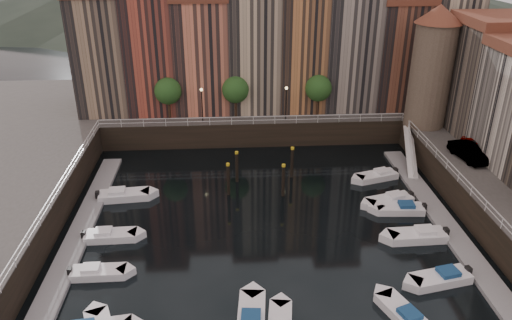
{
  "coord_description": "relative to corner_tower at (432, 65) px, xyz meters",
  "views": [
    {
      "loc": [
        -3.15,
        -39.12,
        24.58
      ],
      "look_at": [
        -0.43,
        4.0,
        4.01
      ],
      "focal_mm": 35.0,
      "sensor_mm": 36.0,
      "label": 1
    }
  ],
  "objects": [
    {
      "name": "boat_right_2",
      "position": [
        -7.05,
        -14.33,
        -9.83
      ],
      "size": [
        4.7,
        1.97,
        1.07
      ],
      "rotation": [
        0.0,
        0.0,
        3.08
      ],
      "color": "white",
      "rests_on": "ground"
    },
    {
      "name": "far_terrace",
      "position": [
        -16.69,
        9.0,
        0.76
      ],
      "size": [
        48.7,
        10.3,
        17.5
      ],
      "color": "#8F755B",
      "rests_on": "quay_far"
    },
    {
      "name": "boat_near_1",
      "position": [
        -21.84,
        -27.78,
        -9.8
      ],
      "size": [
        2.3,
        5.17,
        1.17
      ],
      "rotation": [
        0.0,
        0.0,
        1.47
      ],
      "color": "white",
      "rests_on": "ground"
    },
    {
      "name": "car_b",
      "position": [
        0.89,
        -9.71,
        -6.4
      ],
      "size": [
        2.52,
        5.04,
        1.59
      ],
      "primitive_type": "imported",
      "rotation": [
        0.0,
        0.0,
        0.18
      ],
      "color": "gray",
      "rests_on": "quay_right"
    },
    {
      "name": "corner_tower",
      "position": [
        0.0,
        0.0,
        0.0
      ],
      "size": [
        5.2,
        5.2,
        13.8
      ],
      "color": "#6B5B4C",
      "rests_on": "quay_right"
    },
    {
      "name": "quay_far",
      "position": [
        -20.0,
        11.5,
        -8.69
      ],
      "size": [
        80.0,
        20.0,
        3.0
      ],
      "primitive_type": "cube",
      "color": "black",
      "rests_on": "ground"
    },
    {
      "name": "boat_right_1",
      "position": [
        -7.01,
        -18.83,
        -9.8
      ],
      "size": [
        5.17,
        2.0,
        1.18
      ],
      "rotation": [
        0.0,
        0.0,
        3.17
      ],
      "color": "white",
      "rests_on": "ground"
    },
    {
      "name": "boat_right_3",
      "position": [
        -7.57,
        -12.75,
        -9.82
      ],
      "size": [
        4.94,
        2.89,
        1.11
      ],
      "rotation": [
        0.0,
        0.0,
        3.41
      ],
      "color": "white",
      "rests_on": "ground"
    },
    {
      "name": "car_a",
      "position": [
        1.89,
        -8.86,
        -6.39
      ],
      "size": [
        2.71,
        4.98,
        1.61
      ],
      "primitive_type": "imported",
      "rotation": [
        0.0,
        0.0,
        -0.18
      ],
      "color": "gray",
      "rests_on": "quay_right"
    },
    {
      "name": "boat_right_0",
      "position": [
        -7.28,
        -24.46,
        -9.82
      ],
      "size": [
        5.01,
        2.66,
        1.12
      ],
      "rotation": [
        0.0,
        0.0,
        3.34
      ],
      "color": "white",
      "rests_on": "ground"
    },
    {
      "name": "street_lamps",
      "position": [
        -21.0,
        2.7,
        -4.3
      ],
      "size": [
        10.36,
        0.36,
        4.18
      ],
      "color": "black",
      "rests_on": "quay_far"
    },
    {
      "name": "ground",
      "position": [
        -20.0,
        -14.5,
        -10.19
      ],
      "size": [
        200.0,
        200.0,
        0.0
      ],
      "primitive_type": "plane",
      "color": "black",
      "rests_on": "ground"
    },
    {
      "name": "promenade_trees",
      "position": [
        -21.33,
        3.7,
        -3.61
      ],
      "size": [
        21.2,
        3.2,
        5.2
      ],
      "color": "black",
      "rests_on": "quay_far"
    },
    {
      "name": "dock_right",
      "position": [
        -3.8,
        -15.5,
        -10.02
      ],
      "size": [
        2.0,
        28.0,
        0.35
      ],
      "primitive_type": "cube",
      "color": "gray",
      "rests_on": "ground"
    },
    {
      "name": "boat_near_3",
      "position": [
        -11.36,
        -28.05,
        -9.83
      ],
      "size": [
        3.17,
        4.72,
        1.07
      ],
      "rotation": [
        0.0,
        0.0,
        1.95
      ],
      "color": "white",
      "rests_on": "ground"
    },
    {
      "name": "mooring_pilings",
      "position": [
        -19.87,
        -8.56,
        -8.54
      ],
      "size": [
        7.13,
        4.33,
        3.78
      ],
      "color": "black",
      "rests_on": "ground"
    },
    {
      "name": "boat_left_2",
      "position": [
        -33.44,
        -17.11,
        -9.84
      ],
      "size": [
        4.64,
        1.79,
        1.06
      ],
      "rotation": [
        0.0,
        0.0,
        0.02
      ],
      "color": "white",
      "rests_on": "ground"
    },
    {
      "name": "boat_left_1",
      "position": [
        -33.38,
        -22.08,
        -9.86
      ],
      "size": [
        4.37,
        1.61,
        1.0
      ],
      "rotation": [
        0.0,
        0.0,
        0.01
      ],
      "color": "white",
      "rests_on": "ground"
    },
    {
      "name": "boat_right_4",
      "position": [
        -7.33,
        -7.56,
        -9.83
      ],
      "size": [
        4.82,
        2.89,
        1.08
      ],
      "rotation": [
        0.0,
        0.0,
        3.43
      ],
      "color": "white",
      "rests_on": "ground"
    },
    {
      "name": "dock_left",
      "position": [
        -36.2,
        -15.5,
        -10.02
      ],
      "size": [
        2.0,
        28.0,
        0.35
      ],
      "primitive_type": "cube",
      "color": "gray",
      "rests_on": "ground"
    },
    {
      "name": "railings",
      "position": [
        -20.0,
        -9.62,
        -6.41
      ],
      "size": [
        36.08,
        34.04,
        0.52
      ],
      "color": "white",
      "rests_on": "ground"
    },
    {
      "name": "boat_left_3",
      "position": [
        -33.52,
        -10.15,
        -9.8
      ],
      "size": [
        5.23,
        2.29,
        1.18
      ],
      "rotation": [
        0.0,
        0.0,
        0.09
      ],
      "color": "white",
      "rests_on": "ground"
    },
    {
      "name": "gangway",
      "position": [
        -2.9,
        -4.5,
        -8.28
      ],
      "size": [
        2.78,
        8.32,
        3.73
      ],
      "color": "white",
      "rests_on": "ground"
    }
  ]
}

